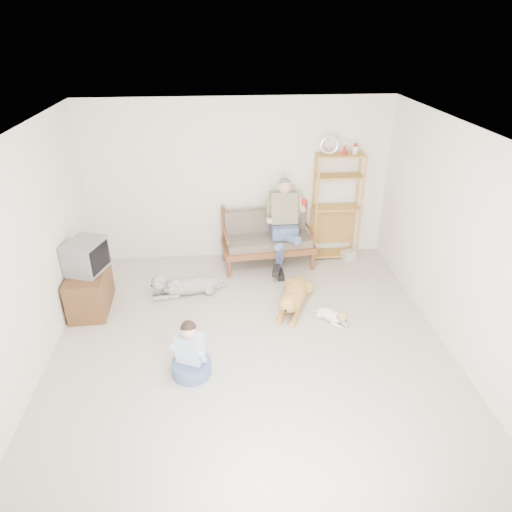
{
  "coord_description": "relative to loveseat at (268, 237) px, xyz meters",
  "views": [
    {
      "loc": [
        -0.33,
        -4.49,
        3.74
      ],
      "look_at": [
        0.14,
        1.0,
        0.86
      ],
      "focal_mm": 32.0,
      "sensor_mm": 36.0,
      "label": 1
    }
  ],
  "objects": [
    {
      "name": "terrier",
      "position": [
        0.72,
        -1.79,
        -0.39
      ],
      "size": [
        0.42,
        0.49,
        0.23
      ],
      "rotation": [
        0.0,
        0.0,
        0.67
      ],
      "color": "white",
      "rests_on": "ground"
    },
    {
      "name": "ceiling",
      "position": [
        -0.45,
        -2.38,
        2.21
      ],
      "size": [
        5.5,
        5.5,
        0.0
      ],
      "primitive_type": "plane",
      "rotation": [
        3.14,
        0.0,
        0.0
      ],
      "color": "silver",
      "rests_on": "ground"
    },
    {
      "name": "etagere",
      "position": [
        1.18,
        0.17,
        0.45
      ],
      "size": [
        0.81,
        0.35,
        2.13
      ],
      "color": "#BC8E3B",
      "rests_on": "ground"
    },
    {
      "name": "loveseat",
      "position": [
        0.0,
        0.0,
        0.0
      ],
      "size": [
        1.56,
        0.84,
        0.95
      ],
      "rotation": [
        0.0,
        0.0,
        0.1
      ],
      "color": "brown",
      "rests_on": "ground"
    },
    {
      "name": "wall_outlet",
      "position": [
        -1.7,
        0.35,
        -0.19
      ],
      "size": [
        0.12,
        0.02,
        0.08
      ],
      "primitive_type": "cube",
      "color": "silver",
      "rests_on": "ground"
    },
    {
      "name": "golden_retriever",
      "position": [
        0.23,
        -1.36,
        -0.32
      ],
      "size": [
        0.65,
        1.29,
        0.41
      ],
      "rotation": [
        0.0,
        0.0,
        -0.37
      ],
      "color": "#C28743",
      "rests_on": "ground"
    },
    {
      "name": "book_stack",
      "position": [
        1.43,
        0.03,
        -0.41
      ],
      "size": [
        0.27,
        0.23,
        0.14
      ],
      "primitive_type": "cube",
      "rotation": [
        0.0,
        0.0,
        0.32
      ],
      "color": "beige",
      "rests_on": "ground"
    },
    {
      "name": "wall_right",
      "position": [
        2.05,
        -2.38,
        0.86
      ],
      "size": [
        0.0,
        5.5,
        5.5
      ],
      "primitive_type": "plane",
      "rotation": [
        1.57,
        0.0,
        -1.57
      ],
      "color": "silver",
      "rests_on": "ground"
    },
    {
      "name": "tv_stand",
      "position": [
        -2.68,
        -1.15,
        -0.19
      ],
      "size": [
        0.54,
        0.92,
        0.6
      ],
      "rotation": [
        0.0,
        0.0,
        0.04
      ],
      "color": "brown",
      "rests_on": "ground"
    },
    {
      "name": "crt_tv",
      "position": [
        -2.65,
        -1.11,
        0.34
      ],
      "size": [
        0.58,
        0.65,
        0.45
      ],
      "rotation": [
        0.0,
        0.0,
        -0.31
      ],
      "color": "slate",
      "rests_on": "tv_stand"
    },
    {
      "name": "child",
      "position": [
        -1.19,
        -2.66,
        -0.22
      ],
      "size": [
        0.47,
        0.47,
        0.74
      ],
      "rotation": [
        0.0,
        0.0,
        -0.42
      ],
      "color": "slate",
      "rests_on": "ground"
    },
    {
      "name": "wall_back",
      "position": [
        -0.45,
        0.37,
        0.86
      ],
      "size": [
        5.0,
        0.0,
        5.0
      ],
      "primitive_type": "plane",
      "rotation": [
        1.57,
        0.0,
        0.0
      ],
      "color": "silver",
      "rests_on": "ground"
    },
    {
      "name": "wall_front",
      "position": [
        -0.45,
        -5.13,
        0.86
      ],
      "size": [
        5.0,
        0.0,
        5.0
      ],
      "primitive_type": "plane",
      "rotation": [
        -1.57,
        0.0,
        0.0
      ],
      "color": "silver",
      "rests_on": "ground"
    },
    {
      "name": "man",
      "position": [
        0.23,
        -0.23,
        0.21
      ],
      "size": [
        0.57,
        0.82,
        1.33
      ],
      "color": "slate",
      "rests_on": "loveseat"
    },
    {
      "name": "floor",
      "position": [
        -0.45,
        -2.38,
        -0.49
      ],
      "size": [
        5.5,
        5.5,
        0.0
      ],
      "primitive_type": "plane",
      "color": "beige",
      "rests_on": "ground"
    },
    {
      "name": "shaggy_dog",
      "position": [
        -1.37,
        -0.89,
        -0.34
      ],
      "size": [
        1.23,
        0.44,
        0.37
      ],
      "rotation": [
        0.0,
        0.0,
        -1.39
      ],
      "color": "white",
      "rests_on": "ground"
    },
    {
      "name": "wall_left",
      "position": [
        -2.95,
        -2.38,
        0.86
      ],
      "size": [
        0.0,
        5.5,
        5.5
      ],
      "primitive_type": "plane",
      "rotation": [
        1.57,
        0.0,
        1.57
      ],
      "color": "silver",
      "rests_on": "ground"
    }
  ]
}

